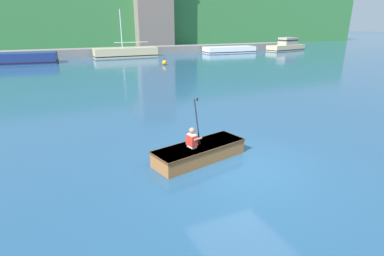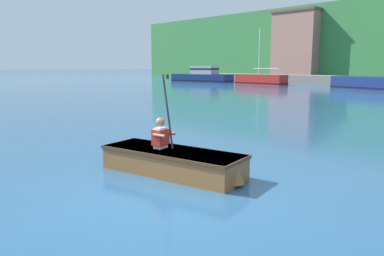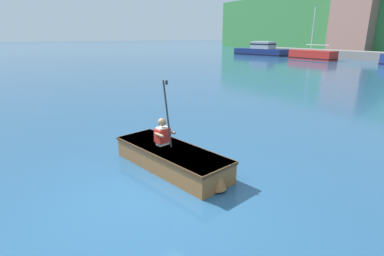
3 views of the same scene
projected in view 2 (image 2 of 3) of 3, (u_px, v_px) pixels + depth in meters
name	position (u px, v px, depth m)	size (l,w,h in m)	color
ground_plane	(163.00, 198.00, 5.67)	(300.00, 300.00, 0.00)	navy
waterfront_warehouse_left	(302.00, 45.00, 54.15)	(6.94, 6.51, 9.55)	#9E6B5B
moored_boat_dock_west_end	(203.00, 76.00, 44.57)	(7.80, 3.93, 1.86)	navy
moored_boat_dock_west_inner	(381.00, 84.00, 29.78)	(7.65, 3.47, 1.05)	navy
moored_boat_dock_center_near	(261.00, 80.00, 37.96)	(5.42, 1.91, 5.64)	red
rowboat_foreground	(174.00, 160.00, 6.87)	(2.90, 1.52, 0.45)	#935B2D
person_paddler	(161.00, 134.00, 6.96)	(0.43, 0.40, 1.37)	silver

